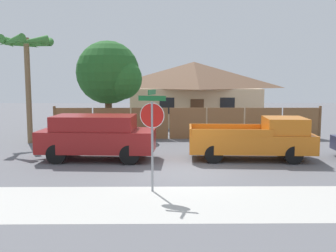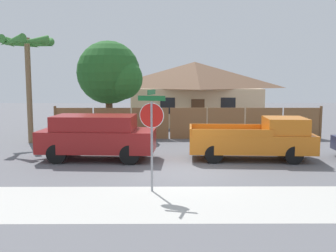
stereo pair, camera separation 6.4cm
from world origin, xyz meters
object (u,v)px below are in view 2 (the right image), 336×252
(orange_pickup, at_px, (256,139))
(stop_sign, at_px, (152,123))
(house, at_px, (195,92))
(red_suv, at_px, (97,136))
(palm_tree, at_px, (27,51))
(oak_tree, at_px, (111,74))

(orange_pickup, relative_size, stop_sign, 1.70)
(house, bearing_deg, orange_pickup, -83.06)
(red_suv, bearing_deg, palm_tree, 137.81)
(house, bearing_deg, palm_tree, -136.11)
(house, distance_m, palm_tree, 13.19)
(orange_pickup, distance_m, stop_sign, 6.40)
(stop_sign, bearing_deg, oak_tree, 118.17)
(red_suv, xyz_separation_m, orange_pickup, (6.69, -0.02, -0.16))
(oak_tree, bearing_deg, stop_sign, -76.35)
(oak_tree, xyz_separation_m, orange_pickup, (6.93, -6.46, -2.78))
(house, distance_m, red_suv, 14.38)
(oak_tree, relative_size, stop_sign, 1.80)
(red_suv, relative_size, orange_pickup, 0.93)
(orange_pickup, height_order, stop_sign, stop_sign)
(palm_tree, xyz_separation_m, stop_sign, (6.75, -9.06, -2.72))
(house, relative_size, red_suv, 2.02)
(house, relative_size, orange_pickup, 1.88)
(orange_pickup, bearing_deg, house, 100.48)
(red_suv, bearing_deg, stop_sign, -58.63)
(orange_pickup, bearing_deg, oak_tree, 140.57)
(house, bearing_deg, stop_sign, -98.20)
(house, xyz_separation_m, stop_sign, (-2.60, -18.06, -0.33))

